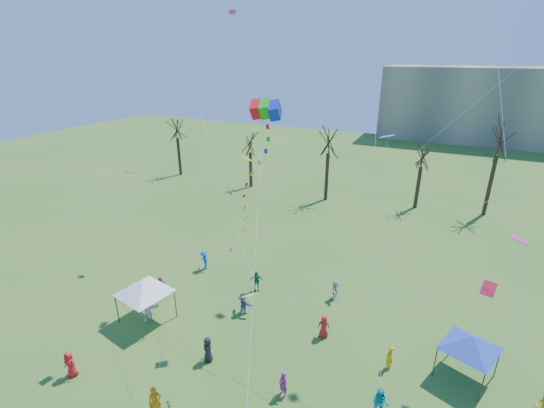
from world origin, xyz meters
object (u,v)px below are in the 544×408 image
at_px(canopy_tent_white, 144,287).
at_px(canopy_tent_blue, 471,342).
at_px(big_box_kite, 254,195).
at_px(distant_building, 539,108).

xyz_separation_m(canopy_tent_white, canopy_tent_blue, (20.38, 3.87, -0.26)).
height_order(big_box_kite, canopy_tent_white, big_box_kite).
bearing_deg(canopy_tent_white, big_box_kite, 0.82).
bearing_deg(canopy_tent_blue, canopy_tent_white, -169.24).
height_order(distant_building, canopy_tent_white, distant_building).
bearing_deg(big_box_kite, canopy_tent_white, -179.18).
height_order(distant_building, canopy_tent_blue, distant_building).
distance_m(distant_building, big_box_kite, 79.79).
xyz_separation_m(distant_building, canopy_tent_blue, (-12.76, -72.12, -5.01)).
bearing_deg(distant_building, canopy_tent_white, -113.57).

